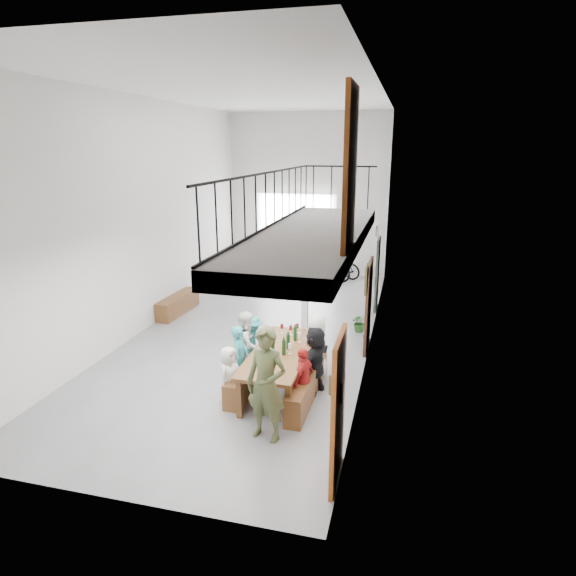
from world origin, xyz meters
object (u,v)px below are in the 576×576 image
(tasting_table, at_px, (280,356))
(oak_barrel, at_px, (225,270))
(side_bench, at_px, (178,304))
(bicycle_near, at_px, (338,265))
(bench_inner, at_px, (251,374))
(serving_counter, at_px, (279,261))
(host_standing, at_px, (266,384))

(tasting_table, relative_size, oak_barrel, 2.84)
(side_bench, bearing_deg, bicycle_near, 52.21)
(tasting_table, xyz_separation_m, bench_inner, (-0.58, 0.08, -0.47))
(bicycle_near, bearing_deg, tasting_table, -158.87)
(bench_inner, bearing_deg, serving_counter, 103.41)
(tasting_table, distance_m, bench_inner, 0.75)
(tasting_table, bearing_deg, oak_barrel, 118.98)
(bench_inner, bearing_deg, host_standing, -62.07)
(host_standing, bearing_deg, side_bench, 141.61)
(host_standing, distance_m, bicycle_near, 9.80)
(tasting_table, xyz_separation_m, side_bench, (-3.83, 3.55, -0.46))
(tasting_table, distance_m, host_standing, 1.51)
(tasting_table, height_order, serving_counter, serving_counter)
(oak_barrel, xyz_separation_m, serving_counter, (1.38, 1.65, 0.02))
(serving_counter, bearing_deg, host_standing, -83.36)
(bicycle_near, bearing_deg, side_bench, 162.31)
(bench_inner, xyz_separation_m, oak_barrel, (-3.08, 6.63, 0.19))
(bench_inner, xyz_separation_m, bicycle_near, (0.44, 8.22, 0.21))
(oak_barrel, bearing_deg, tasting_table, -61.33)
(side_bench, height_order, oak_barrel, oak_barrel)
(serving_counter, bearing_deg, side_bench, -115.21)
(host_standing, bearing_deg, tasting_table, 110.07)
(bench_inner, height_order, oak_barrel, oak_barrel)
(side_bench, height_order, host_standing, host_standing)
(bench_inner, height_order, host_standing, host_standing)
(oak_barrel, height_order, host_standing, host_standing)
(host_standing, height_order, bicycle_near, host_standing)
(serving_counter, bearing_deg, bicycle_near, -9.12)
(tasting_table, xyz_separation_m, serving_counter, (-2.29, 8.35, -0.25))
(oak_barrel, distance_m, bicycle_near, 3.86)
(side_bench, relative_size, bicycle_near, 1.04)
(side_bench, height_order, serving_counter, serving_counter)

